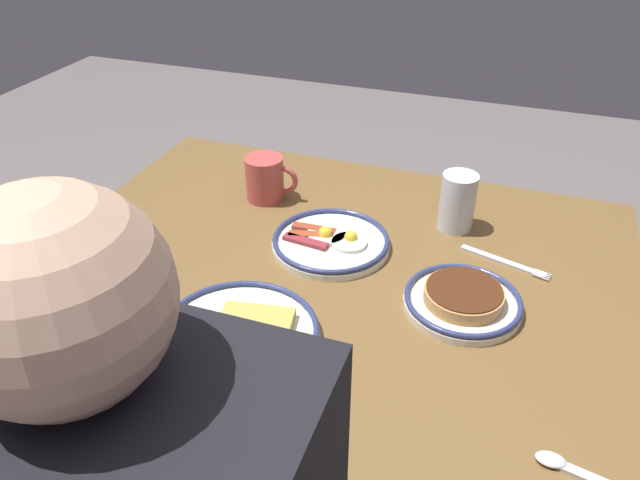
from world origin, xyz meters
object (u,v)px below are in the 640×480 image
plate_far_companion (463,299)px  tea_spoon (588,476)px  plate_center_pancakes (237,333)px  fork_near (505,262)px  drinking_glass (457,205)px  coffee_mug (266,178)px  plate_near_main (331,241)px

plate_far_companion → tea_spoon: bearing=124.8°
plate_center_pancakes → tea_spoon: 0.55m
plate_center_pancakes → fork_near: size_ratio=1.53×
fork_near → tea_spoon: (-0.15, 0.45, 0.00)m
drinking_glass → fork_near: bearing=138.6°
coffee_mug → drinking_glass: 0.43m
plate_near_main → tea_spoon: (-0.48, 0.40, -0.01)m
plate_center_pancakes → tea_spoon: bearing=171.0°
plate_far_companion → fork_near: (-0.06, -0.16, -0.01)m
plate_near_main → plate_center_pancakes: size_ratio=0.88×
plate_far_companion → fork_near: bearing=-110.0°
plate_center_pancakes → drinking_glass: (-0.28, -0.47, 0.04)m
plate_far_companion → fork_near: size_ratio=1.17×
plate_far_companion → fork_near: 0.17m
plate_near_main → coffee_mug: 0.25m
fork_near → coffee_mug: bearing=-8.8°
coffee_mug → drinking_glass: (-0.43, -0.02, 0.00)m
plate_near_main → tea_spoon: plate_near_main is taller
plate_near_main → drinking_glass: (-0.22, -0.16, 0.04)m
fork_near → drinking_glass: bearing=-41.4°
plate_near_main → drinking_glass: bearing=-144.7°
plate_center_pancakes → drinking_glass: drinking_glass is taller
plate_near_main → fork_near: bearing=-170.3°
coffee_mug → fork_near: coffee_mug is taller
plate_far_companion → drinking_glass: (0.06, -0.26, 0.04)m
drinking_glass → tea_spoon: drinking_glass is taller
plate_center_pancakes → drinking_glass: size_ratio=2.18×
plate_near_main → plate_far_companion: bearing=159.5°
plate_near_main → plate_far_companion: 0.30m
plate_center_pancakes → drinking_glass: bearing=-120.8°
plate_near_main → tea_spoon: bearing=140.6°
plate_center_pancakes → fork_near: 0.54m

